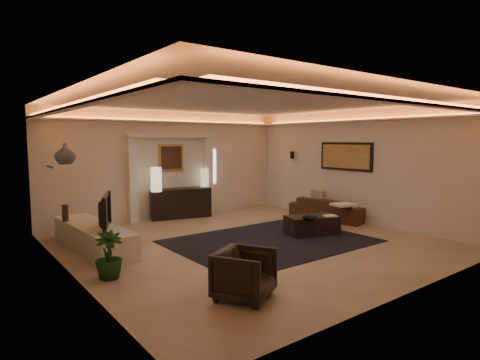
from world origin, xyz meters
TOP-DOWN VIEW (x-y plane):
  - floor at (0.00, 0.00)m, footprint 7.00×7.00m
  - ceiling at (0.00, 0.00)m, footprint 7.00×7.00m
  - wall_back at (0.00, 3.50)m, footprint 7.00×0.00m
  - wall_front at (0.00, -3.50)m, footprint 7.00×0.00m
  - wall_left at (-3.50, 0.00)m, footprint 0.00×7.00m
  - wall_right at (3.50, 0.00)m, footprint 0.00×7.00m
  - cove_soffit at (0.00, 0.00)m, footprint 7.00×7.00m
  - daylight_slit at (1.35, 3.48)m, footprint 0.25×0.03m
  - area_rug at (0.40, -0.20)m, footprint 4.00×3.00m
  - pilaster_left at (-1.15, 3.40)m, footprint 0.22×0.20m
  - pilaster_right at (1.15, 3.40)m, footprint 0.22×0.20m
  - alcove_header at (0.00, 3.40)m, footprint 2.52×0.20m
  - painting_frame at (0.00, 3.47)m, footprint 0.74×0.04m
  - painting_canvas at (0.00, 3.44)m, footprint 0.62×0.02m
  - art_panel_frame at (3.47, 0.30)m, footprint 0.04×1.64m
  - art_panel_gold at (3.44, 0.30)m, footprint 0.02×1.50m
  - wall_sconce at (3.38, 2.20)m, footprint 0.12×0.12m
  - wall_niche at (-3.44, 1.40)m, footprint 0.10×0.55m
  - console at (0.14, 3.25)m, footprint 1.72×0.86m
  - lamp_left at (-0.68, 2.99)m, footprint 0.31×0.31m
  - lamp_right at (0.94, 3.25)m, footprint 0.23×0.23m
  - media_ledge at (-2.76, 1.47)m, footprint 0.82×2.79m
  - tv at (-2.74, 1.03)m, footprint 1.09×0.59m
  - figurine at (-3.10, 2.11)m, footprint 0.16×0.16m
  - ginger_jar at (-3.15, 1.70)m, footprint 0.38×0.38m
  - plant at (-3.08, -0.39)m, footprint 0.44×0.44m
  - sofa at (3.15, 0.59)m, footprint 2.11×1.21m
  - throw_blanket at (2.79, -0.21)m, footprint 0.61×0.53m
  - throw_pillow at (3.10, 0.91)m, footprint 0.15×0.44m
  - coffee_table at (1.59, -0.27)m, footprint 1.28×0.96m
  - bowl at (1.19, -0.58)m, footprint 0.35×0.35m
  - magazine at (1.84, -0.58)m, footprint 0.33×0.28m
  - armchair at (-1.89, -2.26)m, footprint 0.98×0.99m

SIDE VIEW (x-z plane):
  - floor at x=0.00m, z-range 0.00..0.00m
  - area_rug at x=0.40m, z-range 0.00..0.01m
  - coffee_table at x=1.59m, z-range -0.01..0.42m
  - media_ledge at x=-2.76m, z-range -0.03..0.48m
  - sofa at x=3.15m, z-range 0.00..0.58m
  - armchair at x=-1.89m, z-range 0.00..0.67m
  - plant at x=-3.08m, z-range 0.00..0.73m
  - console at x=0.14m, z-range -0.01..0.81m
  - magazine at x=1.84m, z-range 0.41..0.44m
  - bowl at x=1.19m, z-range 0.41..0.49m
  - throw_blanket at x=2.79m, z-range 0.52..0.58m
  - throw_pillow at x=3.10m, z-range 0.33..0.77m
  - figurine at x=-3.10m, z-range 0.47..0.81m
  - tv at x=-2.74m, z-range 0.45..1.10m
  - lamp_left at x=-0.68m, z-range 0.78..1.40m
  - lamp_right at x=0.94m, z-range 0.84..1.34m
  - pilaster_left at x=-1.15m, z-range 0.00..2.20m
  - pilaster_right at x=1.15m, z-range 0.00..2.20m
  - daylight_slit at x=1.35m, z-range 0.85..1.85m
  - wall_back at x=0.00m, z-range -2.05..4.95m
  - wall_front at x=0.00m, z-range -2.05..4.95m
  - wall_left at x=-3.50m, z-range -2.05..4.95m
  - wall_right at x=3.50m, z-range -2.05..4.95m
  - painting_frame at x=0.00m, z-range 1.28..2.02m
  - painting_canvas at x=0.00m, z-range 1.34..1.96m
  - wall_niche at x=-3.44m, z-range 1.63..1.67m
  - wall_sconce at x=3.38m, z-range 1.57..1.79m
  - art_panel_gold at x=3.44m, z-range 1.39..2.01m
  - art_panel_frame at x=3.47m, z-range 1.33..2.07m
  - ginger_jar at x=-3.15m, z-range 1.67..2.07m
  - alcove_header at x=0.00m, z-range 2.19..2.31m
  - cove_soffit at x=0.00m, z-range 2.60..2.64m
  - ceiling at x=0.00m, z-range 2.90..2.90m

